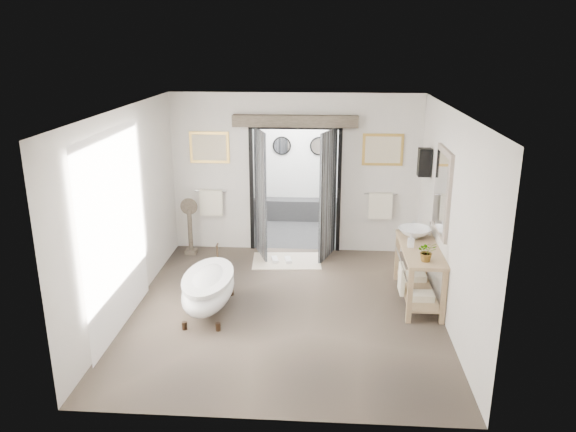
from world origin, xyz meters
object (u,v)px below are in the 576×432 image
at_px(clawfoot_tub, 209,288).
at_px(vanity, 417,269).
at_px(basin, 414,233).
at_px(rug, 287,261).

xyz_separation_m(clawfoot_tub, vanity, (3.05, 0.59, 0.13)).
bearing_deg(vanity, clawfoot_tub, -169.12).
bearing_deg(vanity, basin, 92.52).
relative_size(vanity, basin, 3.18).
distance_m(clawfoot_tub, basin, 3.23).
distance_m(clawfoot_tub, vanity, 3.11).
bearing_deg(basin, rug, 147.49).
height_order(clawfoot_tub, rug, clawfoot_tub).
xyz_separation_m(vanity, rug, (-2.06, 1.40, -0.50)).
bearing_deg(clawfoot_tub, rug, 63.62).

